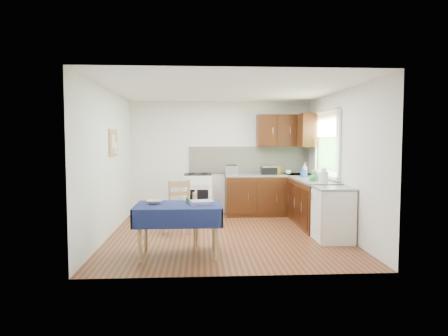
{
  "coord_description": "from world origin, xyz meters",
  "views": [
    {
      "loc": [
        -0.44,
        -6.81,
        1.64
      ],
      "look_at": [
        -0.03,
        0.09,
        1.16
      ],
      "focal_mm": 32.0,
      "sensor_mm": 36.0,
      "label": 1
    }
  ],
  "objects": [
    {
      "name": "splashback",
      "position": [
        0.65,
        2.08,
        1.2
      ],
      "size": [
        2.7,
        0.02,
        0.6
      ],
      "primitive_type": "cube",
      "color": "beige",
      "rests_on": "wall_back"
    },
    {
      "name": "wall_back",
      "position": [
        0.0,
        2.1,
        1.25
      ],
      "size": [
        4.0,
        0.02,
        2.5
      ],
      "primitive_type": "cube",
      "color": "silver",
      "rests_on": "ground"
    },
    {
      "name": "cup",
      "position": [
        1.46,
        1.72,
        0.95
      ],
      "size": [
        0.14,
        0.14,
        0.09
      ],
      "primitive_type": "imported",
      "rotation": [
        0.0,
        0.0,
        0.21
      ],
      "color": "white",
      "rests_on": "worktop_back"
    },
    {
      "name": "worktop_back",
      "position": [
        1.05,
        1.8,
        0.88
      ],
      "size": [
        1.9,
        0.6,
        0.04
      ],
      "primitive_type": "cube",
      "color": "slate",
      "rests_on": "base_cabinets"
    },
    {
      "name": "soap_bottle_a",
      "position": [
        1.7,
        1.26,
        1.04
      ],
      "size": [
        0.15,
        0.15,
        0.28
      ],
      "primitive_type": "imported",
      "rotation": [
        0.0,
        0.0,
        0.55
      ],
      "color": "white",
      "rests_on": "worktop_right"
    },
    {
      "name": "spice_jar",
      "position": [
        -0.63,
        -1.12,
        0.78
      ],
      "size": [
        0.04,
        0.04,
        0.09
      ],
      "primitive_type": "cylinder",
      "color": "#238125",
      "rests_on": "dining_table"
    },
    {
      "name": "sandwich_press",
      "position": [
        1.04,
        1.76,
        0.99
      ],
      "size": [
        0.32,
        0.28,
        0.19
      ],
      "rotation": [
        0.0,
        0.0,
        0.39
      ],
      "color": "black",
      "rests_on": "worktop_back"
    },
    {
      "name": "wall_front",
      "position": [
        0.0,
        -2.1,
        1.25
      ],
      "size": [
        4.0,
        0.02,
        2.5
      ],
      "primitive_type": "cube",
      "color": "silver",
      "rests_on": "ground"
    },
    {
      "name": "soap_bottle_b",
      "position": [
        1.64,
        1.14,
        1.0
      ],
      "size": [
        0.12,
        0.12,
        0.2
      ],
      "primitive_type": "imported",
      "rotation": [
        0.0,
        0.0,
        1.91
      ],
      "color": "blue",
      "rests_on": "worktop_right"
    },
    {
      "name": "floor",
      "position": [
        0.0,
        0.0,
        0.0
      ],
      "size": [
        4.2,
        4.2,
        0.0
      ],
      "primitive_type": "plane",
      "color": "#4D2314",
      "rests_on": "ground"
    },
    {
      "name": "ceiling",
      "position": [
        0.0,
        0.0,
        2.5
      ],
      "size": [
        4.0,
        4.2,
        0.02
      ],
      "primitive_type": "cube",
      "color": "white",
      "rests_on": "wall_back"
    },
    {
      "name": "kettle",
      "position": [
        1.67,
        -0.1,
        1.02
      ],
      "size": [
        0.16,
        0.16,
        0.27
      ],
      "color": "white",
      "rests_on": "worktop_right"
    },
    {
      "name": "window",
      "position": [
        1.97,
        0.7,
        1.65
      ],
      "size": [
        0.04,
        1.48,
        1.26
      ],
      "color": "#284E20",
      "rests_on": "wall_right"
    },
    {
      "name": "dish_rack",
      "position": [
        1.7,
        0.47,
        0.92
      ],
      "size": [
        0.4,
        0.3,
        0.19
      ],
      "rotation": [
        0.0,
        0.0,
        0.31
      ],
      "color": "gray",
      "rests_on": "worktop_right"
    },
    {
      "name": "worktop_right",
      "position": [
        1.7,
        0.65,
        0.88
      ],
      "size": [
        0.6,
        1.7,
        0.04
      ],
      "primitive_type": "cube",
      "color": "slate",
      "rests_on": "base_cabinets"
    },
    {
      "name": "yellow_packet",
      "position": [
        1.28,
        1.95,
        0.97
      ],
      "size": [
        0.13,
        0.11,
        0.15
      ],
      "primitive_type": "cube",
      "rotation": [
        0.0,
        0.0,
        0.33
      ],
      "color": "gold",
      "rests_on": "worktop_back"
    },
    {
      "name": "sauce_bottle",
      "position": [
        1.02,
        1.68,
        1.0
      ],
      "size": [
        0.04,
        0.04,
        0.2
      ],
      "primitive_type": "cylinder",
      "color": "#B31F0E",
      "rests_on": "worktop_back"
    },
    {
      "name": "worktop_corner",
      "position": [
        1.7,
        1.8,
        0.88
      ],
      "size": [
        0.6,
        0.6,
        0.04
      ],
      "primitive_type": "cube",
      "color": "slate",
      "rests_on": "base_cabinets"
    },
    {
      "name": "book",
      "position": [
        -0.49,
        -1.02,
        0.74
      ],
      "size": [
        0.23,
        0.26,
        0.02
      ],
      "primitive_type": "imported",
      "rotation": [
        0.0,
        0.0,
        0.34
      ],
      "color": "white",
      "rests_on": "dining_table"
    },
    {
      "name": "upper_cabinets",
      "position": [
        1.52,
        1.8,
        1.85
      ],
      "size": [
        1.2,
        0.85,
        0.7
      ],
      "color": "black",
      "rests_on": "wall_back"
    },
    {
      "name": "corkboard",
      "position": [
        -1.97,
        0.3,
        1.6
      ],
      "size": [
        0.04,
        0.62,
        0.47
      ],
      "color": "#A67E53",
      "rests_on": "wall_left"
    },
    {
      "name": "tea_towel",
      "position": [
        -0.43,
        -1.21,
        0.76
      ],
      "size": [
        0.35,
        0.29,
        0.06
      ],
      "primitive_type": "cube",
      "rotation": [
        0.0,
        0.0,
        0.16
      ],
      "color": "#293E98",
      "rests_on": "dining_table"
    },
    {
      "name": "chair_near",
      "position": [
        -0.41,
        -0.87,
        0.47
      ],
      "size": [
        0.43,
        0.43,
        0.88
      ],
      "rotation": [
        0.0,
        0.0,
        1.47
      ],
      "color": "#A67E53",
      "rests_on": "ground"
    },
    {
      "name": "wall_left",
      "position": [
        -2.0,
        0.0,
        1.25
      ],
      "size": [
        0.02,
        4.2,
        2.5
      ],
      "primitive_type": "cube",
      "color": "white",
      "rests_on": "ground"
    },
    {
      "name": "chair_far",
      "position": [
        -0.86,
        0.09,
        0.51
      ],
      "size": [
        0.56,
        0.56,
        0.97
      ],
      "rotation": [
        0.0,
        0.0,
        3.54
      ],
      "color": "#A67E53",
      "rests_on": "ground"
    },
    {
      "name": "wall_right",
      "position": [
        2.0,
        0.0,
        1.25
      ],
      "size": [
        0.02,
        4.2,
        2.5
      ],
      "primitive_type": "cube",
      "color": "silver",
      "rests_on": "ground"
    },
    {
      "name": "soap_bottle_c",
      "position": [
        1.61,
        0.34,
        0.98
      ],
      "size": [
        0.17,
        0.17,
        0.16
      ],
      "primitive_type": "imported",
      "rotation": [
        0.0,
        0.0,
        3.5
      ],
      "color": "#268B32",
      "rests_on": "worktop_right"
    },
    {
      "name": "toaster",
      "position": [
        0.23,
        1.79,
        1.0
      ],
      "size": [
        0.28,
        0.17,
        0.21
      ],
      "rotation": [
        0.0,
        0.0,
        -0.21
      ],
      "color": "#B8B8BD",
      "rests_on": "worktop_back"
    },
    {
      "name": "plate_bowl",
      "position": [
        -1.1,
        -1.11,
        0.76
      ],
      "size": [
        0.25,
        0.25,
        0.05
      ],
      "primitive_type": "imported",
      "rotation": [
        0.0,
        0.0,
        -0.21
      ],
      "color": "beige",
      "rests_on": "dining_table"
    },
    {
      "name": "dining_table",
      "position": [
        -0.75,
        -1.19,
        0.63
      ],
      "size": [
        1.22,
        0.82,
        0.73
      ],
      "rotation": [
        0.0,
        0.0,
        -0.23
      ],
      "color": "#0E123A",
      "rests_on": "ground"
    },
    {
      "name": "stove",
      "position": [
        -0.5,
        1.8,
        0.46
      ],
      "size": [
        0.6,
        0.61,
        0.92
      ],
      "color": "white",
      "rests_on": "ground"
    },
    {
      "name": "base_cabinets",
      "position": [
        1.36,
        1.26,
        0.43
      ],
      "size": [
        1.9,
        2.3,
        0.86
      ],
      "color": "black",
      "rests_on": "ground"
    },
    {
      "name": "fridge",
      "position": [
        1.7,
        -0.55,
        0.44
      ],
      "size": [
        0.58,
        0.6,
        0.89
      ],
      "color": "white",
      "rests_on": "ground"
    }
  ]
}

